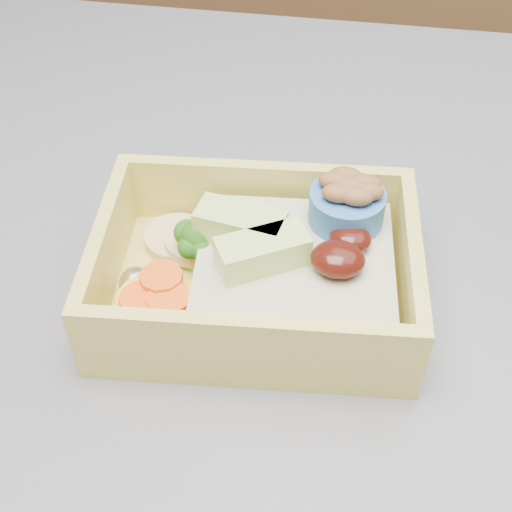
# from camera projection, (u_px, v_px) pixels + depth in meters

# --- Properties ---
(bento_box) EXTENTS (0.21, 0.16, 0.07)m
(bento_box) POSITION_uv_depth(u_px,v_px,m) (266.00, 268.00, 0.45)
(bento_box) COLOR #DCCC5A
(bento_box) RESTS_ON island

